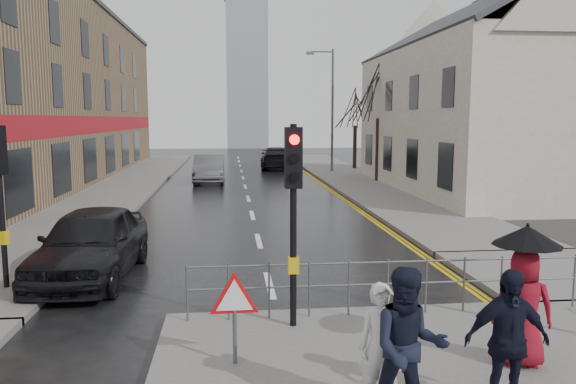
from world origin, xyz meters
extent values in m
plane|color=black|center=(0.00, 0.00, 0.00)|extent=(120.00, 120.00, 0.00)
cube|color=#605E5B|center=(-6.50, 23.00, 0.07)|extent=(4.00, 44.00, 0.14)
cube|color=#605E5B|center=(6.50, 25.00, 0.07)|extent=(4.00, 40.00, 0.14)
cube|color=#605E5B|center=(6.50, 3.00, 0.07)|extent=(4.00, 4.20, 0.14)
cube|color=#876A4E|center=(-12.00, 22.00, 5.00)|extent=(8.00, 42.00, 10.00)
cube|color=beige|center=(12.00, 18.00, 3.50)|extent=(9.00, 16.00, 7.00)
cube|color=#876A4E|center=(13.20, 22.00, 9.20)|extent=(0.70, 0.90, 1.80)
cube|color=#93959B|center=(1.50, 62.00, 9.00)|extent=(5.00, 5.00, 18.00)
cylinder|color=black|center=(0.20, 0.20, 1.84)|extent=(0.11, 0.11, 3.40)
cube|color=black|center=(0.20, 0.20, 2.99)|extent=(0.28, 0.22, 1.00)
cylinder|color=#FF0C07|center=(0.20, 0.06, 3.29)|extent=(0.16, 0.04, 0.16)
cylinder|color=black|center=(0.20, 0.06, 2.99)|extent=(0.16, 0.04, 0.16)
cylinder|color=black|center=(0.20, 0.06, 2.69)|extent=(0.16, 0.04, 0.16)
cube|color=gold|center=(0.20, 0.20, 1.19)|extent=(0.18, 0.14, 0.28)
cylinder|color=black|center=(-5.50, 3.00, 1.84)|extent=(0.11, 0.11, 3.40)
cylinder|color=black|center=(-5.45, 3.13, 3.29)|extent=(0.16, 0.09, 0.16)
cylinder|color=black|center=(-5.45, 3.13, 2.99)|extent=(0.16, 0.09, 0.16)
cylinder|color=black|center=(-5.45, 3.13, 2.69)|extent=(0.16, 0.09, 0.16)
cube|color=gold|center=(-5.50, 3.00, 1.19)|extent=(0.22, 0.19, 0.28)
cylinder|color=#595B5E|center=(-1.60, 0.60, 0.64)|extent=(0.04, 0.04, 1.00)
cylinder|color=#595B5E|center=(5.50, 0.60, 0.64)|extent=(0.04, 0.04, 1.00)
cylinder|color=#595B5E|center=(1.95, 0.60, 1.09)|extent=(7.10, 0.04, 0.04)
cylinder|color=#595B5E|center=(1.95, 0.60, 0.69)|extent=(7.10, 0.04, 0.04)
cylinder|color=#595B5E|center=(-0.80, -1.20, 0.56)|extent=(0.06, 0.06, 0.85)
cylinder|color=red|center=(-0.80, -1.20, 1.09)|extent=(0.80, 0.03, 0.80)
cylinder|color=white|center=(-0.80, -1.22, 1.09)|extent=(0.60, 0.03, 0.60)
cylinder|color=#595B5E|center=(6.00, 28.00, 4.14)|extent=(0.16, 0.16, 8.00)
cylinder|color=#595B5E|center=(5.30, 28.00, 7.94)|extent=(1.40, 0.10, 0.10)
cube|color=#595B5E|center=(4.50, 28.00, 7.84)|extent=(0.50, 0.25, 0.18)
cylinder|color=#2C2218|center=(7.50, 22.00, 1.89)|extent=(0.26, 0.26, 3.50)
cylinder|color=#2C2218|center=(8.00, 30.00, 1.64)|extent=(0.26, 0.26, 3.00)
imported|color=silver|center=(0.94, -2.62, 0.91)|extent=(0.61, 0.44, 1.55)
imported|color=black|center=(1.14, -3.04, 1.06)|extent=(0.99, 0.82, 1.85)
imported|color=maroon|center=(3.26, -1.65, 0.98)|extent=(0.95, 0.78, 1.68)
cylinder|color=black|center=(3.26, -1.65, 1.08)|extent=(0.02, 0.02, 1.88)
cone|color=black|center=(3.26, -1.65, 2.02)|extent=(0.96, 0.96, 0.28)
imported|color=black|center=(2.38, -2.88, 1.02)|extent=(1.04, 0.45, 1.76)
imported|color=black|center=(-4.00, 4.00, 0.81)|extent=(2.18, 4.88, 1.63)
imported|color=#515357|center=(-1.98, 23.38, 0.79)|extent=(1.69, 4.79, 1.58)
imported|color=black|center=(2.60, 31.83, 0.79)|extent=(2.70, 5.61, 1.57)
camera|label=1|loc=(-0.85, -8.89, 3.63)|focal=35.00mm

